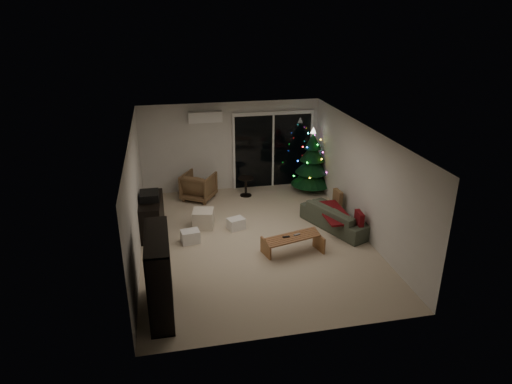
# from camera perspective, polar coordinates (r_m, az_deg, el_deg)

# --- Properties ---
(room) EXTENTS (6.50, 7.51, 2.60)m
(room) POSITION_cam_1_polar(r_m,az_deg,el_deg) (11.35, 0.54, 2.22)
(room) COLOR beige
(room) RESTS_ON ground
(bookshelf) EXTENTS (0.79, 1.51, 1.46)m
(bookshelf) POSITION_cam_1_polar(r_m,az_deg,el_deg) (7.95, -13.28, -10.13)
(bookshelf) COLOR black
(bookshelf) RESTS_ON floor
(media_cabinet) EXTENTS (0.59, 1.36, 0.83)m
(media_cabinet) POSITION_cam_1_polar(r_m,az_deg,el_deg) (10.79, -12.97, -2.93)
(media_cabinet) COLOR black
(media_cabinet) RESTS_ON floor
(stereo) EXTENTS (0.42, 0.50, 0.18)m
(stereo) POSITION_cam_1_polar(r_m,az_deg,el_deg) (10.59, -13.20, -0.47)
(stereo) COLOR black
(stereo) RESTS_ON media_cabinet
(armchair) EXTENTS (1.09, 1.10, 0.74)m
(armchair) POSITION_cam_1_polar(r_m,az_deg,el_deg) (12.45, -7.18, 0.72)
(armchair) COLOR brown
(armchair) RESTS_ON floor
(ottoman) EXTENTS (0.57, 0.57, 0.43)m
(ottoman) POSITION_cam_1_polar(r_m,az_deg,el_deg) (10.92, -6.60, -3.33)
(ottoman) COLOR #F4E1C0
(ottoman) RESTS_ON floor
(cardboard_box_a) EXTENTS (0.44, 0.36, 0.29)m
(cardboard_box_a) POSITION_cam_1_polar(r_m,az_deg,el_deg) (10.30, -8.21, -5.53)
(cardboard_box_a) COLOR white
(cardboard_box_a) RESTS_ON floor
(cardboard_box_b) EXTENTS (0.45, 0.39, 0.27)m
(cardboard_box_b) POSITION_cam_1_polar(r_m,az_deg,el_deg) (10.81, -2.52, -3.97)
(cardboard_box_b) COLOR white
(cardboard_box_b) RESTS_ON floor
(side_table) EXTENTS (0.54, 0.54, 0.53)m
(side_table) POSITION_cam_1_polar(r_m,az_deg,el_deg) (12.61, -1.29, 0.67)
(side_table) COLOR black
(side_table) RESTS_ON floor
(floor_lamp) EXTENTS (0.25, 0.25, 1.56)m
(floor_lamp) POSITION_cam_1_polar(r_m,az_deg,el_deg) (13.03, -6.47, 3.68)
(floor_lamp) COLOR black
(floor_lamp) RESTS_ON floor
(sofa) EXTENTS (1.41, 2.01, 0.55)m
(sofa) POSITION_cam_1_polar(r_m,az_deg,el_deg) (10.96, 10.12, -3.10)
(sofa) COLOR #47523E
(sofa) RESTS_ON floor
(sofa_throw) EXTENTS (0.59, 1.35, 0.05)m
(sofa_throw) POSITION_cam_1_polar(r_m,az_deg,el_deg) (10.88, 9.67, -2.57)
(sofa_throw) COLOR #56141C
(sofa_throw) RESTS_ON sofa
(cushion_a) EXTENTS (0.14, 0.37, 0.36)m
(cushion_a) POSITION_cam_1_polar(r_m,az_deg,el_deg) (11.51, 10.19, -0.64)
(cushion_a) COLOR olive
(cushion_a) RESTS_ON sofa
(cushion_b) EXTENTS (0.13, 0.37, 0.36)m
(cushion_b) POSITION_cam_1_polar(r_m,az_deg,el_deg) (10.43, 12.77, -3.36)
(cushion_b) COLOR #56141C
(cushion_b) RESTS_ON sofa
(coffee_table) EXTENTS (1.30, 0.73, 0.39)m
(coffee_table) POSITION_cam_1_polar(r_m,az_deg,el_deg) (9.79, 4.61, -6.58)
(coffee_table) COLOR #996433
(coffee_table) RESTS_ON floor
(remote_a) EXTENTS (0.15, 0.05, 0.02)m
(remote_a) POSITION_cam_1_polar(r_m,az_deg,el_deg) (9.65, 3.79, -5.61)
(remote_a) COLOR black
(remote_a) RESTS_ON coffee_table
(remote_b) EXTENTS (0.15, 0.09, 0.02)m
(remote_b) POSITION_cam_1_polar(r_m,az_deg,el_deg) (9.76, 5.13, -5.32)
(remote_b) COLOR slate
(remote_b) RESTS_ON coffee_table
(christmas_tree) EXTENTS (1.41, 1.41, 1.84)m
(christmas_tree) POSITION_cam_1_polar(r_m,az_deg,el_deg) (12.82, 7.02, 4.01)
(christmas_tree) COLOR black
(christmas_tree) RESTS_ON floor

